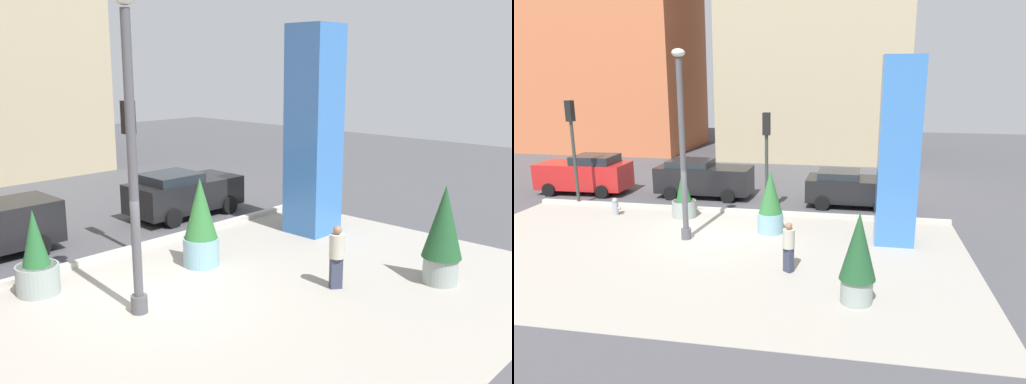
% 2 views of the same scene
% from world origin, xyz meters
% --- Properties ---
extents(ground_plane, '(60.00, 60.00, 0.00)m').
position_xyz_m(ground_plane, '(0.00, 4.00, 0.00)').
color(ground_plane, '#47474C').
extents(plaza_pavement, '(18.00, 10.00, 0.02)m').
position_xyz_m(plaza_pavement, '(0.00, -2.00, 0.00)').
color(plaza_pavement, '#9E998E').
rests_on(plaza_pavement, ground_plane).
extents(curb_strip, '(18.00, 0.24, 0.16)m').
position_xyz_m(curb_strip, '(0.00, 3.12, 0.08)').
color(curb_strip, '#B7B2A8').
rests_on(curb_strip, ground_plane).
extents(lamp_post, '(0.44, 0.44, 6.62)m').
position_xyz_m(lamp_post, '(-0.74, -0.45, 3.23)').
color(lamp_post, '#4C4C51').
rests_on(lamp_post, ground_plane).
extents(art_pillar_blue, '(1.33, 1.33, 6.42)m').
position_xyz_m(art_pillar_blue, '(6.58, 0.63, 3.21)').
color(art_pillar_blue, '#3870BC').
rests_on(art_pillar_blue, ground_plane).
extents(potted_plant_near_right, '(0.96, 0.96, 2.38)m').
position_xyz_m(potted_plant_near_right, '(2.11, 0.83, 1.13)').
color(potted_plant_near_right, '#7AA8B7').
rests_on(potted_plant_near_right, ground_plane).
extents(potted_plant_mid_plaza, '(0.95, 0.95, 2.46)m').
position_xyz_m(potted_plant_mid_plaza, '(5.35, -4.34, 1.28)').
color(potted_plant_mid_plaza, gray).
rests_on(potted_plant_mid_plaza, ground_plane).
extents(potted_plant_near_left, '(0.98, 0.98, 2.03)m').
position_xyz_m(potted_plant_near_left, '(-1.77, 2.13, 0.79)').
color(potted_plant_near_left, gray).
rests_on(potted_plant_near_left, ground_plane).
extents(fire_hydrant, '(0.36, 0.26, 0.75)m').
position_xyz_m(fire_hydrant, '(-4.71, 1.85, 0.37)').
color(fire_hydrant, '#99999E').
rests_on(fire_hydrant, ground_plane).
extents(traffic_light_corner, '(0.28, 0.42, 4.68)m').
position_xyz_m(traffic_light_corner, '(-7.18, 3.09, 3.16)').
color(traffic_light_corner, '#333833').
rests_on(traffic_light_corner, ground_plane).
extents(traffic_light_far_side, '(0.28, 0.42, 4.28)m').
position_xyz_m(traffic_light_far_side, '(1.53, 3.09, 2.89)').
color(traffic_light_far_side, '#333833').
rests_on(traffic_light_far_side, ground_plane).
extents(car_far_lane, '(4.05, 2.14, 1.60)m').
position_xyz_m(car_far_lane, '(4.98, 5.12, 0.83)').
color(car_far_lane, black).
rests_on(car_far_lane, ground_plane).
extents(car_intersection, '(4.53, 2.03, 1.80)m').
position_xyz_m(car_intersection, '(-2.03, 5.50, 0.93)').
color(car_intersection, black).
rests_on(car_intersection, ground_plane).
extents(car_curb_east, '(4.47, 2.22, 1.91)m').
position_xyz_m(car_curb_east, '(-8.03, 5.19, 0.97)').
color(car_curb_east, red).
rests_on(car_curb_east, ground_plane).
extents(pedestrian_on_sidewalk, '(0.50, 0.50, 1.56)m').
position_xyz_m(pedestrian_on_sidewalk, '(3.31, -2.69, 0.86)').
color(pedestrian_on_sidewalk, '#33384C').
rests_on(pedestrian_on_sidewalk, ground_plane).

